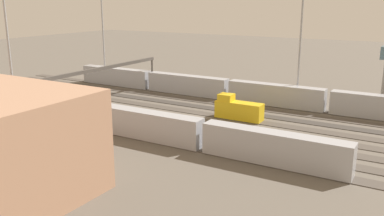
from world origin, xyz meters
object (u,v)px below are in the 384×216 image
at_px(light_mast_0, 102,15).
at_px(signal_gantry, 104,71).
at_px(train_on_track_0, 229,90).
at_px(train_on_track_3, 238,109).
at_px(light_mast_2, 301,25).
at_px(light_mast_3, 7,32).
at_px(train_on_track_7, 94,115).

relative_size(light_mast_0, signal_gantry, 0.80).
bearing_deg(train_on_track_0, light_mast_0, -4.60).
distance_m(train_on_track_3, light_mast_2, 25.04).
bearing_deg(train_on_track_0, light_mast_2, -172.29).
relative_size(train_on_track_3, train_on_track_0, 0.10).
xyz_separation_m(train_on_track_0, light_mast_0, (43.77, -3.53, 17.30)).
distance_m(train_on_track_3, light_mast_3, 49.08).
distance_m(train_on_track_7, train_on_track_0, 37.00).
xyz_separation_m(train_on_track_3, train_on_track_0, (9.28, -15.00, 0.46)).
xyz_separation_m(train_on_track_7, train_on_track_0, (-12.00, -35.00, 0.00)).
bearing_deg(train_on_track_7, light_mast_2, -127.45).
distance_m(light_mast_0, light_mast_2, 60.32).
bearing_deg(train_on_track_0, train_on_track_3, 121.75).
bearing_deg(light_mast_2, train_on_track_3, 67.20).
bearing_deg(train_on_track_7, signal_gantry, -53.59).
xyz_separation_m(light_mast_0, light_mast_2, (-60.29, 1.29, -1.10)).
bearing_deg(light_mast_0, light_mast_2, 178.78).
xyz_separation_m(light_mast_3, signal_gantry, (-5.97, -20.86, -10.28)).
bearing_deg(light_mast_3, train_on_track_7, -169.90).
xyz_separation_m(train_on_track_7, light_mast_0, (31.77, -38.53, 17.30)).
height_order(train_on_track_7, train_on_track_3, same).
distance_m(light_mast_2, signal_gantry, 47.21).
bearing_deg(train_on_track_3, light_mast_0, -19.25).
height_order(light_mast_2, signal_gantry, light_mast_2).
height_order(light_mast_0, signal_gantry, light_mast_0).
distance_m(train_on_track_0, light_mast_2, 23.25).
xyz_separation_m(train_on_track_7, train_on_track_3, (-21.28, -20.00, -0.46)).
distance_m(light_mast_2, light_mast_3, 62.41).
bearing_deg(light_mast_2, train_on_track_0, 7.71).
distance_m(light_mast_0, signal_gantry, 30.76).
xyz_separation_m(train_on_track_0, signal_gantry, (24.90, 17.50, 5.11)).
height_order(light_mast_3, signal_gantry, light_mast_3).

